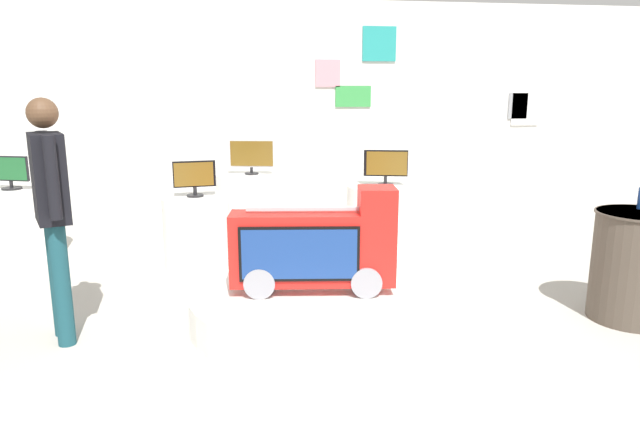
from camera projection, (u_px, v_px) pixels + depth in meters
The scene contains 14 objects.
ground_plane at pixel (348, 337), 4.22m from camera, with size 30.00×30.00×0.00m, color #B2ADA3.
back_wall_display at pixel (282, 106), 8.64m from camera, with size 12.21×0.13×2.98m.
main_display_pedestal at pixel (313, 307), 4.44m from camera, with size 1.84×1.84×0.26m, color white.
novelty_firetruck_tv at pixel (316, 250), 4.33m from camera, with size 1.24×0.48×0.79m.
display_pedestal_left_rear at pixel (384, 218), 6.43m from camera, with size 0.83×0.83×0.72m, color white.
tv_on_left_rear at pixel (386, 165), 6.30m from camera, with size 0.47×0.16×0.38m.
display_pedestal_center_rear at pixel (197, 233), 5.78m from camera, with size 0.65×0.65×0.72m, color white.
tv_on_center_rear at pixel (194, 176), 5.65m from camera, with size 0.40×0.16×0.35m.
display_pedestal_right_rear at pixel (16, 223), 6.18m from camera, with size 0.88×0.88×0.72m, color white.
tv_on_right_rear at pixel (10, 171), 6.06m from camera, with size 0.41×0.20×0.35m.
display_pedestal_far_right at pixel (252, 203), 7.25m from camera, with size 0.87×0.87×0.72m, color white.
tv_on_far_right at pixel (251, 155), 7.11m from camera, with size 0.56×0.17×0.42m.
side_table_round at pixel (635, 265), 4.47m from camera, with size 0.65×0.65×0.84m.
shopper_browsing_near_truck at pixel (52, 203), 3.97m from camera, with size 0.32×0.53×1.69m.
Camera 1 is at (-0.81, -3.85, 1.74)m, focal length 32.99 mm.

